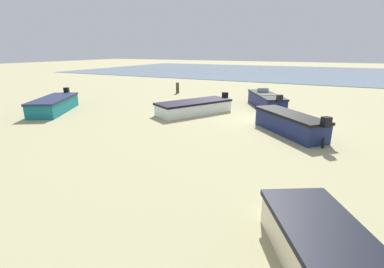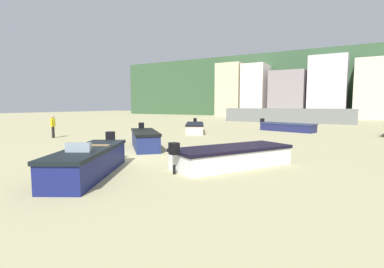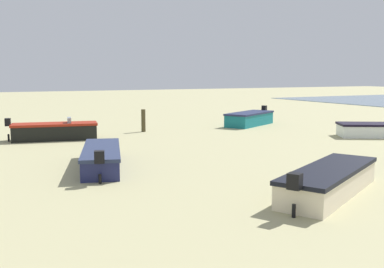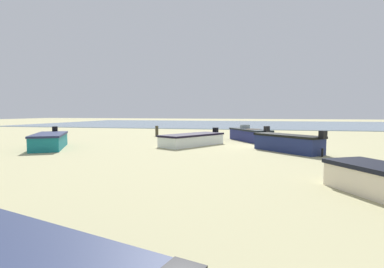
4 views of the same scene
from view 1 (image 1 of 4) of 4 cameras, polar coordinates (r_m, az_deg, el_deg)
ground_plane at (r=15.91m, az=15.89°, el=2.73°), size 160.00×160.00×0.00m
tidal_water at (r=51.45m, az=23.52°, el=11.51°), size 80.00×36.00×0.06m
boat_navy_0 at (r=13.55m, az=19.46°, el=2.09°), size 3.71×3.73×1.28m
boat_navy_2 at (r=19.34m, az=15.00°, el=6.70°), size 3.42×4.70×1.24m
boat_white_5 at (r=16.98m, az=0.46°, el=5.60°), size 3.81×4.95×1.08m
boat_teal_6 at (r=19.36m, az=-26.57°, el=5.43°), size 3.60×4.62×1.22m
mooring_post_mid_beach at (r=25.04m, az=-3.01°, el=9.48°), size 0.28×0.28×0.94m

